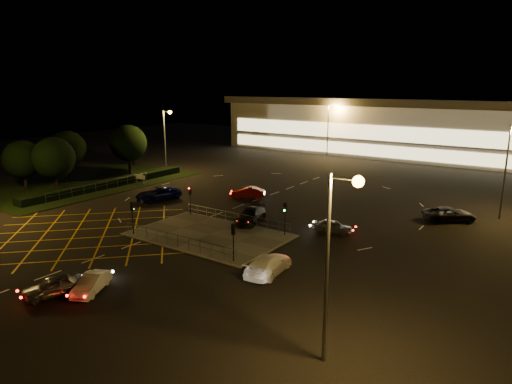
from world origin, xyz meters
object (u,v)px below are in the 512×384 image
Objects in this scene: car_queue_white at (91,284)px; car_right_silver at (333,226)px; car_circ_red at (248,192)px; car_approach_white at (268,264)px; signal_se at (233,235)px; car_east_grey at (450,214)px; signal_ne at (285,212)px; car_near_silver at (53,286)px; car_left_blue at (158,194)px; signal_sw at (132,211)px; car_far_dkgrey at (250,216)px; signal_nw at (190,195)px.

car_queue_white is 22.83m from car_right_silver.
car_circ_red is 0.82× the size of car_approach_white.
car_east_grey is at bearing -118.23° from signal_se.
signal_ne is at bearing 47.61° from car_queue_white.
car_circ_red is (-14.85, 6.58, 0.05)m from car_right_silver.
car_approach_white reaches higher than car_east_grey.
car_circ_red is at bearing -57.40° from signal_se.
car_east_grey is 23.68m from car_approach_white.
car_near_silver is 0.94× the size of car_circ_red.
signal_se is at bearing -13.76° from car_left_blue.
car_circ_red is at bearing 138.94° from signal_ne.
signal_se is 0.56× the size of car_left_blue.
signal_ne is at bearing -90.00° from signal_se.
car_left_blue is 11.14m from car_circ_red.
car_east_grey is (16.64, 31.78, 0.12)m from car_queue_white.
signal_ne is 0.56× the size of car_left_blue.
signal_sw is 19.21m from car_right_silver.
signal_sw is at bearing -38.70° from car_left_blue.
signal_sw reaches higher than car_queue_white.
car_near_silver is (-6.56, -19.65, -1.69)m from signal_ne.
signal_se reaches higher than car_far_dkgrey.
signal_nw is 20.46m from car_near_silver.
car_far_dkgrey is (15.01, -1.38, -0.04)m from car_left_blue.
signal_sw reaches higher than car_east_grey.
signal_ne reaches higher than car_far_dkgrey.
signal_sw is at bearing 116.40° from car_right_silver.
car_right_silver is at bearing -95.58° from car_approach_white.
car_right_silver is (8.41, 1.92, -0.10)m from car_far_dkgrey.
car_near_silver is (5.44, -19.65, -1.69)m from signal_nw.
car_near_silver is at bearing 115.01° from signal_sw.
car_approach_white is at bearing -10.61° from car_left_blue.
signal_sw and signal_nw have the same top height.
car_left_blue is (-8.09, 10.91, -1.58)m from signal_sw.
signal_sw is 12.29m from car_queue_white.
car_queue_white is (7.13, -17.84, -1.75)m from signal_nw.
signal_ne is at bearing 103.77° from car_east_grey.
signal_nw is at bearing -34.47° from car_approach_white.
car_circ_red is 23.62m from car_east_grey.
signal_ne is at bearing 6.46° from car_left_blue.
signal_se is 0.74× the size of car_circ_red.
car_queue_white is (7.13, -9.86, -1.75)m from signal_sw.
signal_sw is at bearing -90.00° from signal_nw.
car_circ_red is (8.56, 7.12, -0.09)m from car_left_blue.
car_near_silver is at bearing -44.32° from car_left_blue.
car_left_blue is at bearing 139.44° from car_near_silver.
car_circ_red is 23.68m from car_approach_white.
car_near_silver is 1.05× the size of car_right_silver.
car_left_blue is at bearing -82.05° from car_circ_red.
car_right_silver is (3.33, 11.45, -1.72)m from signal_se.
car_approach_white is (23.59, -11.18, -0.03)m from car_left_blue.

